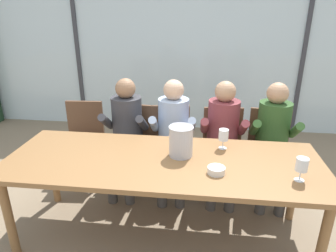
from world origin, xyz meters
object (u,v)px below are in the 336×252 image
at_px(chair_left_of_center, 132,139).
at_px(person_olive_shirt, 273,135).
at_px(person_charcoal_jacket, 126,128).
at_px(person_pale_blue_shirt, 173,130).
at_px(chair_center, 170,141).
at_px(person_maroon_top, 223,133).
at_px(chair_right_of_center, 223,143).
at_px(tasting_bowl, 216,170).
at_px(dining_table, 163,167).
at_px(chair_near_curtain, 84,135).
at_px(wine_glass_by_left_taster, 302,166).
at_px(ice_bucket_primary, 181,141).
at_px(wine_glass_near_bucket, 224,136).
at_px(chair_near_window_right, 268,145).

height_order(chair_left_of_center, person_olive_shirt, person_olive_shirt).
xyz_separation_m(person_charcoal_jacket, person_pale_blue_shirt, (0.50, 0.00, 0.00)).
relative_size(chair_center, person_maroon_top, 0.74).
bearing_deg(chair_right_of_center, tasting_bowl, -100.09).
bearing_deg(person_olive_shirt, person_pale_blue_shirt, -176.61).
height_order(dining_table, person_maroon_top, person_maroon_top).
relative_size(chair_near_curtain, wine_glass_by_left_taster, 5.14).
height_order(person_pale_blue_shirt, person_olive_shirt, same).
bearing_deg(person_olive_shirt, ice_bucket_primary, -140.16).
bearing_deg(chair_near_curtain, ice_bucket_primary, -38.44).
height_order(person_charcoal_jacket, tasting_bowl, person_charcoal_jacket).
relative_size(chair_center, chair_right_of_center, 1.00).
bearing_deg(chair_near_curtain, tasting_bowl, -40.07).
distance_m(dining_table, chair_right_of_center, 1.02).
relative_size(chair_left_of_center, wine_glass_by_left_taster, 5.14).
distance_m(chair_center, ice_bucket_primary, 0.86).
xyz_separation_m(tasting_bowl, wine_glass_near_bucket, (0.07, 0.43, 0.09)).
bearing_deg(chair_left_of_center, ice_bucket_primary, -44.23).
bearing_deg(wine_glass_near_bucket, chair_near_curtain, 157.37).
bearing_deg(chair_near_curtain, chair_center, -6.89).
bearing_deg(dining_table, chair_left_of_center, 118.70).
xyz_separation_m(dining_table, wine_glass_by_left_taster, (1.00, -0.19, 0.19)).
distance_m(dining_table, person_charcoal_jacket, 0.89).
bearing_deg(person_maroon_top, wine_glass_by_left_taster, -62.12).
relative_size(person_olive_shirt, wine_glass_near_bucket, 6.97).
height_order(chair_near_window_right, tasting_bowl, chair_near_window_right).
bearing_deg(person_maroon_top, chair_left_of_center, 173.38).
bearing_deg(chair_center, person_pale_blue_shirt, -75.55).
distance_m(dining_table, chair_left_of_center, 0.99).
xyz_separation_m(person_maroon_top, ice_bucket_primary, (-0.38, -0.65, 0.18)).
bearing_deg(chair_right_of_center, chair_center, 176.76).
xyz_separation_m(ice_bucket_primary, wine_glass_by_left_taster, (0.86, -0.28, -0.01)).
xyz_separation_m(person_pale_blue_shirt, wine_glass_by_left_taster, (1.00, -0.93, 0.17)).
relative_size(dining_table, ice_bucket_primary, 9.97).
xyz_separation_m(chair_center, ice_bucket_primary, (0.18, -0.76, 0.35)).
bearing_deg(chair_right_of_center, ice_bucket_primary, -121.06).
distance_m(chair_right_of_center, person_maroon_top, 0.21).
bearing_deg(wine_glass_by_left_taster, person_maroon_top, 117.43).
bearing_deg(ice_bucket_primary, wine_glass_near_bucket, 26.61).
xyz_separation_m(person_pale_blue_shirt, wine_glass_near_bucket, (0.49, -0.47, 0.17)).
relative_size(chair_center, person_pale_blue_shirt, 0.74).
distance_m(dining_table, person_olive_shirt, 1.25).
relative_size(chair_near_curtain, chair_left_of_center, 1.00).
xyz_separation_m(chair_center, tasting_bowl, (0.46, -1.02, 0.25)).
xyz_separation_m(dining_table, tasting_bowl, (0.42, -0.17, 0.09)).
bearing_deg(chair_right_of_center, person_maroon_top, -101.13).
distance_m(person_charcoal_jacket, person_maroon_top, 1.01).
bearing_deg(chair_near_window_right, person_pale_blue_shirt, -165.63).
relative_size(chair_center, wine_glass_near_bucket, 5.14).
relative_size(person_pale_blue_shirt, wine_glass_by_left_taster, 6.97).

